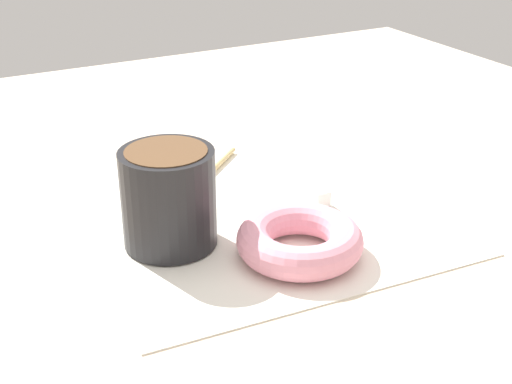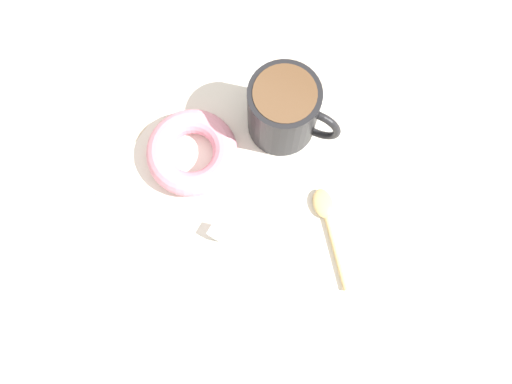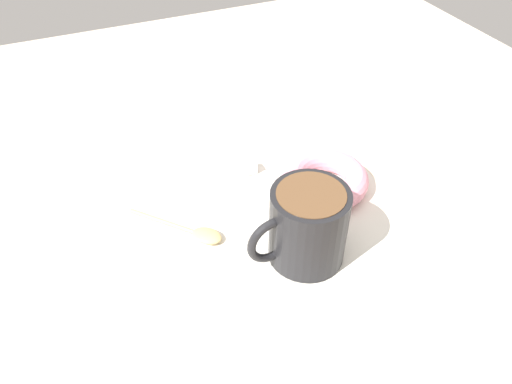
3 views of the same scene
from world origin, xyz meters
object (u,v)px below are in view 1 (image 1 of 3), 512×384
at_px(coffee_cup, 169,197).
at_px(sugar_cube, 321,198).
at_px(donut, 300,240).
at_px(spoon, 203,179).

xyz_separation_m(coffee_cup, sugar_cube, (-0.00, -0.16, -0.04)).
distance_m(donut, sugar_cube, 0.10).
height_order(coffee_cup, donut, coffee_cup).
relative_size(donut, sugar_cube, 7.04).
bearing_deg(donut, sugar_cube, -43.46).
xyz_separation_m(donut, spoon, (0.18, 0.01, -0.01)).
bearing_deg(spoon, sugar_cube, -142.18).
relative_size(coffee_cup, donut, 1.07).
relative_size(coffee_cup, sugar_cube, 7.51).
distance_m(coffee_cup, donut, 0.12).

